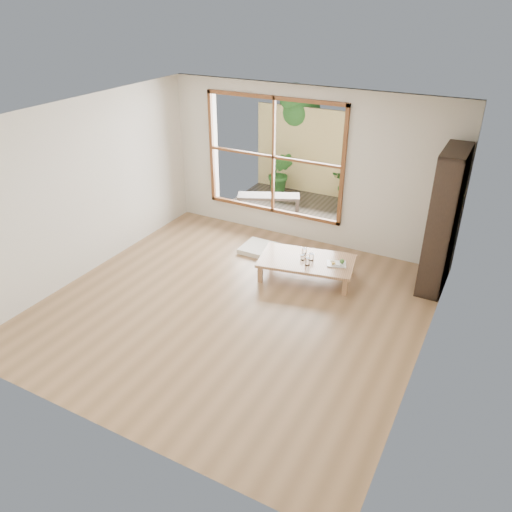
{
  "coord_description": "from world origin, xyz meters",
  "views": [
    {
      "loc": [
        2.98,
        -4.97,
        3.91
      ],
      "look_at": [
        0.05,
        0.55,
        0.55
      ],
      "focal_mm": 35.0,
      "sensor_mm": 36.0,
      "label": 1
    }
  ],
  "objects_px": {
    "food_tray": "(337,263)",
    "garden_bench": "(269,198)",
    "bookshelf": "(443,221)",
    "low_table": "(307,262)"
  },
  "relations": [
    {
      "from": "low_table",
      "to": "food_tray",
      "type": "distance_m",
      "value": 0.47
    },
    {
      "from": "low_table",
      "to": "bookshelf",
      "type": "bearing_deg",
      "value": 10.82
    },
    {
      "from": "food_tray",
      "to": "garden_bench",
      "type": "bearing_deg",
      "value": 117.56
    },
    {
      "from": "low_table",
      "to": "garden_bench",
      "type": "distance_m",
      "value": 2.47
    },
    {
      "from": "food_tray",
      "to": "garden_bench",
      "type": "height_order",
      "value": "garden_bench"
    },
    {
      "from": "bookshelf",
      "to": "food_tray",
      "type": "xyz_separation_m",
      "value": [
        -1.28,
        -0.63,
        -0.7
      ]
    },
    {
      "from": "low_table",
      "to": "garden_bench",
      "type": "height_order",
      "value": "garden_bench"
    },
    {
      "from": "low_table",
      "to": "food_tray",
      "type": "height_order",
      "value": "food_tray"
    },
    {
      "from": "food_tray",
      "to": "garden_bench",
      "type": "relative_size",
      "value": 0.27
    },
    {
      "from": "bookshelf",
      "to": "food_tray",
      "type": "relative_size",
      "value": 6.17
    }
  ]
}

